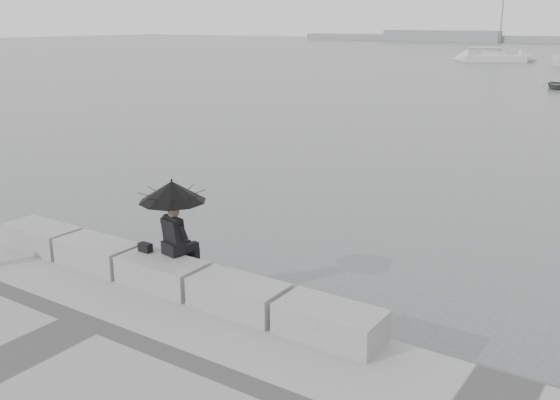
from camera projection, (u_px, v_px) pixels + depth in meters
The scene contains 10 objects.
ground at pixel (181, 302), 11.59m from camera, with size 360.00×360.00×0.00m, color #4C4F51.
stone_block_far_left at pixel (42, 237), 12.84m from camera, with size 1.60×0.80×0.50m, color gray.
stone_block_left at pixel (97, 254), 11.94m from camera, with size 1.60×0.80×0.50m, color gray.
stone_block_centre at pixel (162, 273), 11.03m from camera, with size 1.60×0.80×0.50m, color gray.
stone_block_right at pixel (238, 295), 10.12m from camera, with size 1.60×0.80×0.50m, color gray.
stone_block_far_right at pixel (330, 323), 9.21m from camera, with size 1.60×0.80×0.50m, color gray.
seated_person at pixel (172, 200), 10.96m from camera, with size 1.20×1.20×1.39m.
bag at pixel (145, 247), 11.32m from camera, with size 0.25×0.14×0.16m, color black.
sailboat_left at pixel (494, 58), 80.28m from camera, with size 7.97×5.47×12.90m.
dinghy at pixel (557, 85), 48.44m from camera, with size 3.23×1.37×0.55m, color slate.
Camera 1 is at (7.43, -7.80, 5.04)m, focal length 40.00 mm.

